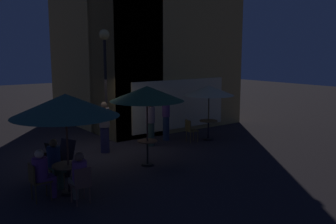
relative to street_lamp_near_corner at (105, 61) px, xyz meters
name	(u,v)px	position (x,y,z in m)	size (l,w,h in m)	color
ground_plane	(108,154)	(-0.39, -0.78, -3.15)	(60.00, 60.00, 0.00)	#292325
cafe_building	(135,36)	(2.91, 2.73, 1.05)	(6.94, 7.08, 8.41)	tan
street_lamp_near_corner	(105,61)	(0.00, 0.00, 0.00)	(0.37, 0.37, 4.26)	black
menu_sandwich_board	(61,159)	(-2.52, -2.11, -2.64)	(0.84, 0.77, 1.00)	black
cafe_table_0	(147,149)	(-0.02, -2.72, -2.63)	(0.62, 0.62, 0.79)	black
cafe_table_1	(208,126)	(3.78, -1.35, -2.58)	(0.72, 0.72, 0.79)	black
cafe_table_2	(69,172)	(-2.85, -3.49, -2.59)	(0.79, 0.79, 0.75)	black
patio_umbrella_0	(147,94)	(-0.02, -2.72, -0.92)	(2.24, 2.24, 2.47)	black
patio_umbrella_1	(209,91)	(3.78, -1.35, -1.18)	(1.98, 1.98, 2.17)	black
patio_umbrella_2	(66,105)	(-2.85, -3.49, -0.93)	(2.57, 2.57, 2.50)	black
cafe_chair_0	(190,129)	(2.96, -1.20, -2.62)	(0.47, 0.47, 0.88)	brown
cafe_chair_1	(37,179)	(-3.63, -3.48, -2.60)	(0.44, 0.44, 0.91)	#4F3B1D
cafe_chair_2	(82,182)	(-2.85, -4.28, -2.62)	(0.40, 0.40, 0.88)	brown
cafe_chair_3	(53,165)	(-2.97, -2.70, -2.59)	(0.49, 0.49, 0.91)	brown
patron_seated_0	(42,171)	(-3.48, -3.48, -2.45)	(0.55, 0.36, 1.24)	#592E62
patron_seated_1	(79,174)	(-2.85, -4.14, -2.46)	(0.34, 0.54, 1.22)	#756A53
patron_seated_2	(55,160)	(-2.95, -2.84, -2.43)	(0.39, 0.54, 1.27)	#2F4930
patron_standing_3	(150,124)	(1.41, -0.75, -2.31)	(0.34, 0.34, 1.67)	#304636
patron_standing_4	(166,119)	(2.41, -0.38, -2.28)	(0.31, 0.31, 1.70)	#23324A
patron_standing_5	(105,127)	(-0.38, -0.57, -2.25)	(0.36, 0.36, 1.79)	#2A2642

